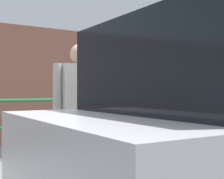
{
  "coord_description": "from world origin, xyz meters",
  "views": [
    {
      "loc": [
        -2.01,
        -2.72,
        1.31
      ],
      "look_at": [
        -0.12,
        0.25,
        1.32
      ],
      "focal_mm": 50.52,
      "sensor_mm": 36.0,
      "label": 1
    }
  ],
  "objects": [
    {
      "name": "sidewalk_curb",
      "position": [
        0.0,
        1.42,
        0.08
      ],
      "size": [
        36.0,
        2.85,
        0.15
      ],
      "primitive_type": "cube",
      "color": "gray",
      "rests_on": "ground"
    },
    {
      "name": "parking_meter",
      "position": [
        0.08,
        0.29,
        1.18
      ],
      "size": [
        0.19,
        0.2,
        1.38
      ],
      "rotation": [
        0.0,
        0.0,
        3.17
      ],
      "color": "slate",
      "rests_on": "sidewalk_curb"
    },
    {
      "name": "pedestrian_at_meter",
      "position": [
        -0.48,
        0.35,
        1.1
      ],
      "size": [
        0.63,
        0.5,
        1.67
      ],
      "rotation": [
        0.0,
        0.0,
        -0.04
      ],
      "color": "black",
      "rests_on": "sidewalk_curb"
    },
    {
      "name": "background_railing",
      "position": [
        -0.0,
        2.59,
        0.89
      ],
      "size": [
        24.06,
        0.06,
        1.03
      ],
      "color": "#1E602D",
      "rests_on": "sidewalk_curb"
    },
    {
      "name": "backdrop_wall",
      "position": [
        0.0,
        5.09,
        1.45
      ],
      "size": [
        32.0,
        0.5,
        2.9
      ],
      "primitive_type": "cube",
      "color": "brown",
      "rests_on": "ground"
    }
  ]
}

